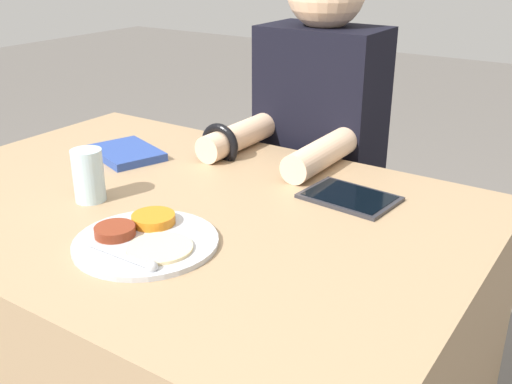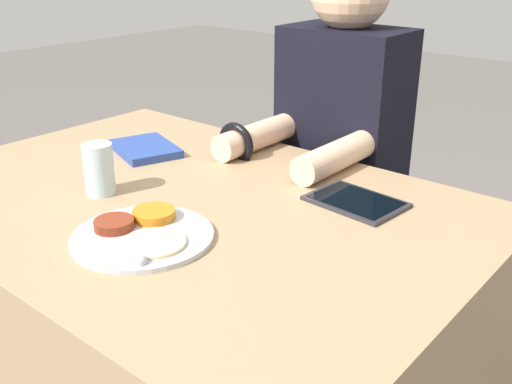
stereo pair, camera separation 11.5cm
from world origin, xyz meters
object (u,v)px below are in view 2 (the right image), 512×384
person_diner (338,182)px  thali_tray (142,233)px  red_notebook (145,149)px  drinking_glass (99,169)px  tablet_device (356,201)px

person_diner → thali_tray: bearing=-86.6°
thali_tray → red_notebook: (-0.37, 0.32, -0.00)m
red_notebook → drinking_glass: size_ratio=1.97×
drinking_glass → thali_tray: bearing=-19.4°
tablet_device → person_diner: (-0.26, 0.35, -0.13)m
tablet_device → person_diner: size_ratio=0.17×
thali_tray → person_diner: (-0.04, 0.74, -0.14)m
red_notebook → person_diner: 0.55m
red_notebook → drinking_glass: 0.28m
tablet_device → person_diner: 0.46m
red_notebook → tablet_device: red_notebook is taller
tablet_device → person_diner: person_diner is taller
thali_tray → drinking_glass: size_ratio=2.34×
person_diner → drinking_glass: size_ratio=10.80×
drinking_glass → red_notebook: bearing=119.6°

